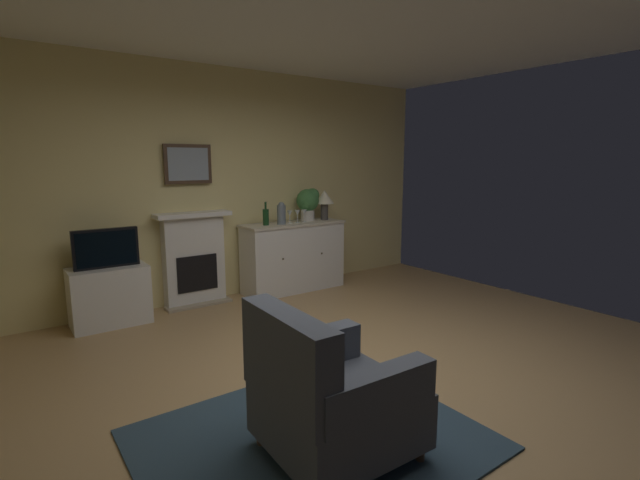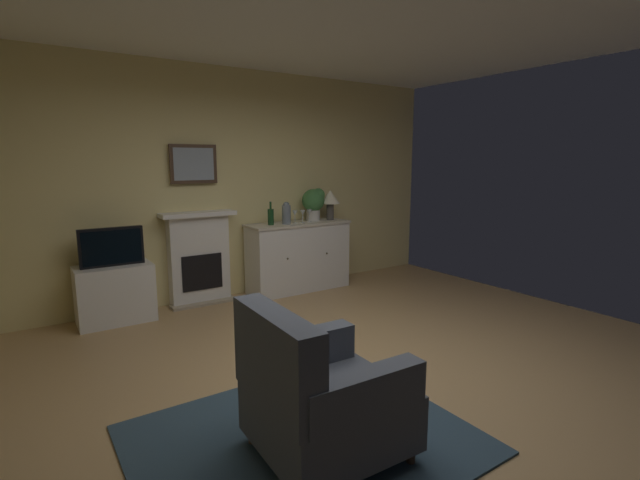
{
  "view_description": "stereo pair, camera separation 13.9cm",
  "coord_description": "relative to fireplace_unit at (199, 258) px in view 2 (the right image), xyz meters",
  "views": [
    {
      "loc": [
        -2.23,
        -2.49,
        1.69
      ],
      "look_at": [
        0.07,
        0.7,
        1.0
      ],
      "focal_mm": 25.57,
      "sensor_mm": 36.0,
      "label": 1
    },
    {
      "loc": [
        -2.12,
        -2.57,
        1.69
      ],
      "look_at": [
        0.07,
        0.7,
        1.0
      ],
      "focal_mm": 25.57,
      "sensor_mm": 36.0,
      "label": 2
    }
  ],
  "objects": [
    {
      "name": "ground_plane",
      "position": [
        0.37,
        -2.63,
        -0.6
      ],
      "size": [
        6.39,
        5.57,
        0.1
      ],
      "primitive_type": "cube",
      "color": "tan",
      "rests_on": "ground"
    },
    {
      "name": "wall_rear",
      "position": [
        0.37,
        0.13,
        0.85
      ],
      "size": [
        6.39,
        0.06,
        2.79
      ],
      "primitive_type": "cube",
      "color": "#EAD68C",
      "rests_on": "ground_plane"
    },
    {
      "name": "area_rug",
      "position": [
        -0.43,
        -3.04,
        -0.54
      ],
      "size": [
        1.95,
        1.62,
        0.02
      ],
      "primitive_type": "cube",
      "color": "#2D4251",
      "rests_on": "ground_plane"
    },
    {
      "name": "fireplace_unit",
      "position": [
        0.0,
        0.0,
        0.0
      ],
      "size": [
        0.87,
        0.3,
        1.1
      ],
      "color": "white",
      "rests_on": "ground_plane"
    },
    {
      "name": "framed_picture",
      "position": [
        0.0,
        0.05,
        1.1
      ],
      "size": [
        0.55,
        0.04,
        0.45
      ],
      "color": "#473323"
    },
    {
      "name": "sideboard_cabinet",
      "position": [
        1.27,
        -0.18,
        -0.1
      ],
      "size": [
        1.37,
        0.49,
        0.9
      ],
      "color": "white",
      "rests_on": "ground_plane"
    },
    {
      "name": "table_lamp",
      "position": [
        1.78,
        -0.18,
        0.63
      ],
      "size": [
        0.26,
        0.26,
        0.4
      ],
      "color": "#4C4742",
      "rests_on": "sideboard_cabinet"
    },
    {
      "name": "wine_bottle",
      "position": [
        0.87,
        -0.19,
        0.46
      ],
      "size": [
        0.08,
        0.08,
        0.29
      ],
      "color": "#193F1E",
      "rests_on": "sideboard_cabinet"
    },
    {
      "name": "wine_glass_left",
      "position": [
        1.2,
        -0.21,
        0.47
      ],
      "size": [
        0.07,
        0.07,
        0.16
      ],
      "color": "silver",
      "rests_on": "sideboard_cabinet"
    },
    {
      "name": "wine_glass_center",
      "position": [
        1.31,
        -0.22,
        0.47
      ],
      "size": [
        0.07,
        0.07,
        0.16
      ],
      "color": "silver",
      "rests_on": "sideboard_cabinet"
    },
    {
      "name": "wine_glass_right",
      "position": [
        1.42,
        -0.21,
        0.47
      ],
      "size": [
        0.07,
        0.07,
        0.16
      ],
      "color": "silver",
      "rests_on": "sideboard_cabinet"
    },
    {
      "name": "vase_decorative",
      "position": [
        1.07,
        -0.23,
        0.49
      ],
      "size": [
        0.11,
        0.11,
        0.28
      ],
      "color": "slate",
      "rests_on": "sideboard_cabinet"
    },
    {
      "name": "tv_cabinet",
      "position": [
        -0.97,
        -0.16,
        -0.24
      ],
      "size": [
        0.75,
        0.42,
        0.61
      ],
      "color": "white",
      "rests_on": "ground_plane"
    },
    {
      "name": "tv_set",
      "position": [
        -0.98,
        -0.19,
        0.26
      ],
      "size": [
        0.62,
        0.07,
        0.4
      ],
      "color": "black",
      "rests_on": "tv_cabinet"
    },
    {
      "name": "potted_plant_small",
      "position": [
        1.55,
        -0.13,
        0.61
      ],
      "size": [
        0.3,
        0.3,
        0.43
      ],
      "color": "beige",
      "rests_on": "sideboard_cabinet"
    },
    {
      "name": "armchair",
      "position": [
        -0.44,
        -3.23,
        -0.17
      ],
      "size": [
        0.83,
        0.8,
        0.92
      ],
      "color": "#474C56",
      "rests_on": "ground_plane"
    }
  ]
}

